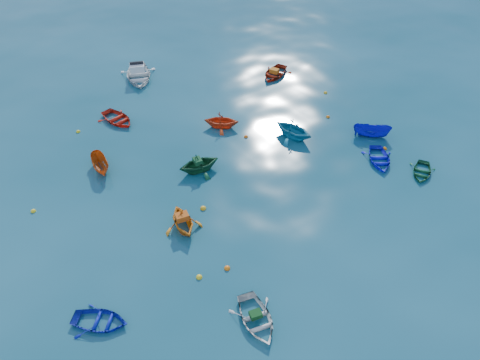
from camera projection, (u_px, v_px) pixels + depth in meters
ground at (293, 230)px, 26.98m from camera, size 160.00×160.00×0.00m
dinghy_blue_sw at (101, 323)px, 22.34m from camera, size 3.30×3.31×0.57m
dinghy_white_near at (256, 321)px, 22.42m from camera, size 2.90×3.48×0.62m
dinghy_blue_se at (379, 161)px, 31.86m from camera, size 3.42×3.56×0.60m
dinghy_orange_w at (183, 228)px, 27.12m from camera, size 2.82×3.08×1.37m
dinghy_green_e at (421, 173)px, 30.86m from camera, size 2.96×2.71×0.50m
dinghy_cyan_se at (293, 137)px, 34.00m from camera, size 3.17×3.47×1.56m
sampan_orange_n at (102, 169)px, 31.19m from camera, size 1.47×2.73×1.00m
dinghy_green_n at (200, 171)px, 31.07m from camera, size 3.13×2.84×1.43m
dinghy_red_ne at (274, 76)px, 41.08m from camera, size 3.97×3.50×0.68m
sampan_blue_far at (371, 136)px, 34.09m from camera, size 2.56×2.68×1.04m
dinghy_red_far at (118, 121)px, 35.58m from camera, size 2.73×3.45×0.65m
dinghy_orange_far at (222, 127)px, 34.97m from camera, size 3.36×3.35×1.34m
motorboat_white at (139, 79)px, 40.66m from camera, size 4.68×5.27×1.50m
tarp_green_a at (256, 314)px, 22.20m from camera, size 0.67×0.57×0.28m
tarp_orange_a at (182, 217)px, 26.59m from camera, size 0.84×0.72×0.35m
tarp_green_b at (197, 161)px, 30.47m from camera, size 0.60×0.73×0.31m
tarp_orange_b at (274, 71)px, 40.67m from camera, size 0.80×0.89×0.35m
buoy_ye_a at (199, 277)px, 24.40m from camera, size 0.33×0.33×0.33m
buoy_or_b at (385, 149)px, 32.92m from camera, size 0.31×0.31×0.31m
buoy_ye_b at (33, 211)px, 28.14m from camera, size 0.31×0.31×0.31m
buoy_or_c at (227, 268)px, 24.85m from camera, size 0.33×0.33×0.33m
buoy_ye_c at (203, 209)px, 28.32m from camera, size 0.37×0.37×0.37m
buoy_or_d at (328, 117)px, 36.01m from camera, size 0.30×0.30×0.30m
buoy_ye_d at (78, 132)px, 34.50m from camera, size 0.30×0.30×0.30m
buoy_or_e at (246, 137)px, 34.01m from camera, size 0.31×0.31×0.31m
buoy_ye_e at (325, 93)px, 38.80m from camera, size 0.31×0.31×0.31m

